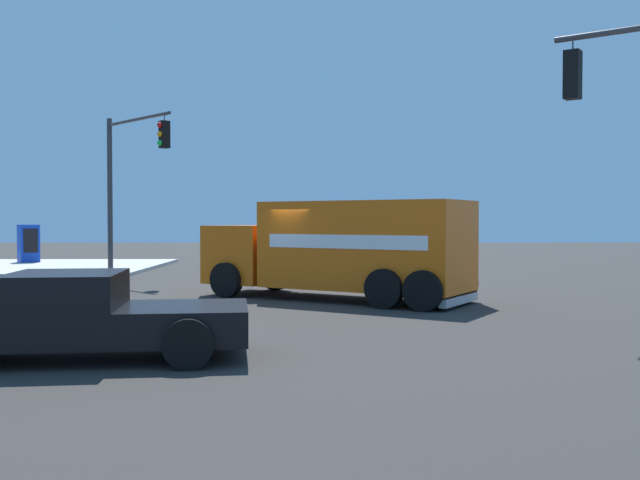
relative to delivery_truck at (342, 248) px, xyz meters
The scene contains 6 objects.
ground_plane 1.63m from the delivery_truck, 61.66° to the left, with size 100.00×100.00×0.00m, color #33302D.
sidewalk_corner_far 18.57m from the delivery_truck, 45.70° to the left, with size 10.52×10.52×0.14m, color beige.
delivery_truck is the anchor object (origin of this frame).
traffic_light_secondary 11.00m from the delivery_truck, 47.12° to the left, with size 3.38×3.15×6.04m.
pickup_black 9.62m from the delivery_truck, 152.06° to the left, with size 2.70×5.38×1.38m.
vending_machine_red 21.42m from the delivery_truck, 43.82° to the left, with size 1.14×1.17×1.85m.
Camera 1 is at (-20.12, 0.08, 2.20)m, focal length 40.03 mm.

